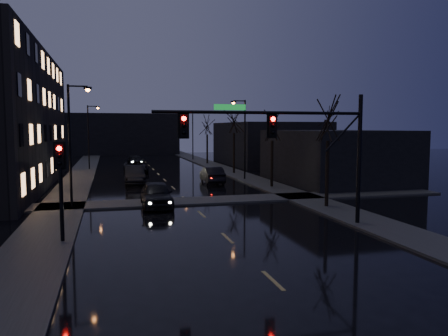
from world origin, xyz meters
TOP-DOWN VIEW (x-y plane):
  - ground at (0.00, 0.00)m, footprint 160.00×160.00m
  - sidewalk_left at (-8.50, 35.00)m, footprint 3.00×140.00m
  - sidewalk_right at (8.50, 35.00)m, footprint 3.00×140.00m
  - sidewalk_cross at (0.00, 18.50)m, footprint 40.00×3.00m
  - commercial_right_near at (15.50, 26.00)m, footprint 10.00×14.00m
  - commercial_right_far at (17.00, 48.00)m, footprint 12.00×18.00m
  - far_block at (-3.00, 78.00)m, footprint 22.00×10.00m
  - signal_mast at (3.85, 9.00)m, footprint 11.11×0.41m
  - signal_pole_left at (-7.50, 8.99)m, footprint 0.35×0.41m
  - tree_near at (8.40, 14.00)m, footprint 3.52×3.52m
  - tree_mid_a at (8.40, 24.00)m, footprint 3.30×3.30m
  - tree_mid_b at (8.40, 36.00)m, footprint 3.74×3.74m
  - tree_far at (8.40, 50.00)m, footprint 3.43×3.43m
  - streetlight_l_near at (-7.58, 18.00)m, footprint 1.53×0.28m
  - streetlight_l_far at (-7.58, 45.00)m, footprint 1.53×0.28m
  - streetlight_r_mid at (7.58, 30.00)m, footprint 1.53×0.28m
  - streetlight_r_far at (7.58, 58.00)m, footprint 1.53×0.28m
  - oncoming_car_a at (-2.40, 17.15)m, footprint 2.18×5.05m
  - oncoming_car_b at (-3.10, 29.83)m, footprint 1.88×5.12m
  - oncoming_car_c at (-2.37, 40.14)m, footprint 2.83×5.39m
  - oncoming_car_d at (-1.80, 49.74)m, footprint 2.36×4.84m
  - lead_car at (4.04, 28.36)m, footprint 1.82×4.80m

SIDE VIEW (x-z plane):
  - ground at x=0.00m, z-range 0.00..0.00m
  - sidewalk_left at x=-8.50m, z-range 0.00..0.12m
  - sidewalk_right at x=8.50m, z-range 0.00..0.12m
  - sidewalk_cross at x=0.00m, z-range 0.00..0.12m
  - oncoming_car_d at x=-1.80m, z-range 0.00..1.36m
  - oncoming_car_c at x=-2.37m, z-range 0.00..1.45m
  - lead_car at x=4.04m, z-range 0.00..1.56m
  - oncoming_car_b at x=-3.10m, z-range 0.00..1.67m
  - oncoming_car_a at x=-2.40m, z-range 0.00..1.70m
  - commercial_right_near at x=15.50m, z-range 0.00..5.00m
  - commercial_right_far at x=17.00m, z-range 0.00..6.00m
  - signal_pole_left at x=-7.50m, z-range 0.75..5.27m
  - far_block at x=-3.00m, z-range 0.00..8.00m
  - streetlight_l_near at x=-7.58m, z-range 0.77..8.77m
  - streetlight_l_far at x=-7.58m, z-range 0.77..8.77m
  - streetlight_r_mid at x=7.58m, z-range 0.77..8.77m
  - streetlight_r_far at x=7.58m, z-range 0.77..8.77m
  - signal_mast at x=3.85m, z-range 1.37..8.37m
  - tree_mid_a at x=8.40m, z-range 2.04..9.61m
  - tree_far at x=8.40m, z-range 2.12..10.00m
  - tree_near at x=8.40m, z-range 2.18..10.26m
  - tree_mid_b at x=8.40m, z-range 2.32..10.90m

